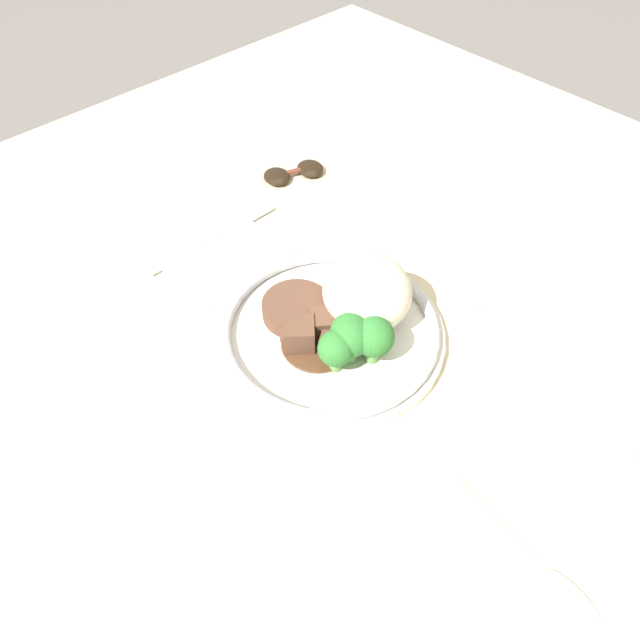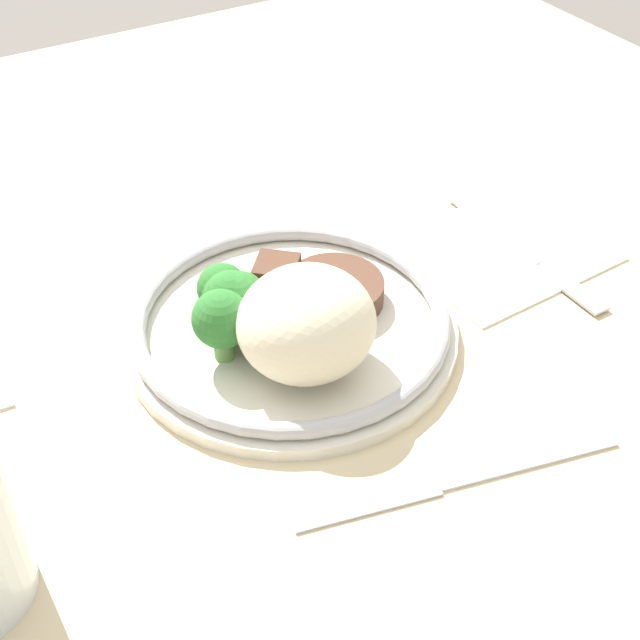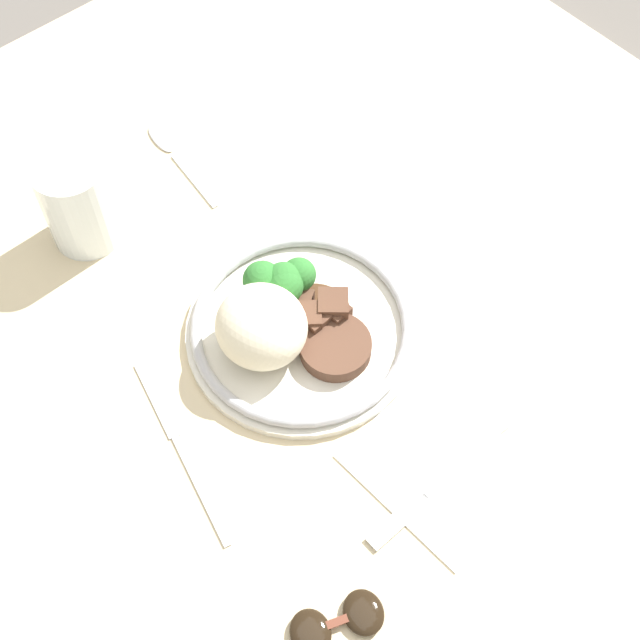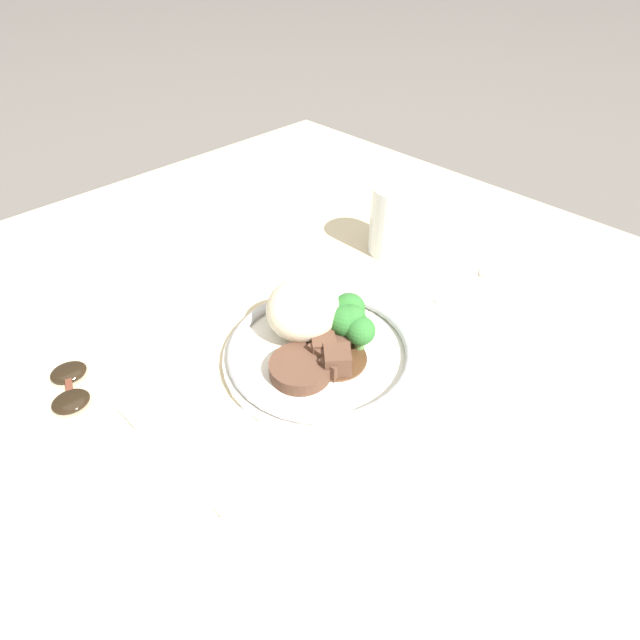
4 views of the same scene
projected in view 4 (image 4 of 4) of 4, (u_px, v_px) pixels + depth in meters
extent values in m
plane|color=#5B5651|center=(302.00, 369.00, 0.66)|extent=(8.00, 8.00, 0.00)
cube|color=beige|center=(302.00, 360.00, 0.65)|extent=(1.20, 1.25, 0.03)
cube|color=white|center=(186.00, 456.00, 0.52)|extent=(0.17, 0.14, 0.00)
cylinder|color=silver|center=(321.00, 355.00, 0.62)|extent=(0.24, 0.24, 0.01)
torus|color=#B2B2B7|center=(321.00, 349.00, 0.62)|extent=(0.23, 0.23, 0.01)
ellipsoid|color=beige|center=(303.00, 309.00, 0.63)|extent=(0.10, 0.09, 0.08)
cylinder|color=brown|center=(300.00, 368.00, 0.59)|extent=(0.07, 0.07, 0.02)
cylinder|color=#51331E|center=(336.00, 358.00, 0.61)|extent=(0.08, 0.08, 0.00)
cube|color=brown|center=(339.00, 360.00, 0.59)|extent=(0.04, 0.04, 0.03)
cube|color=brown|center=(324.00, 350.00, 0.61)|extent=(0.03, 0.03, 0.02)
cube|color=brown|center=(342.00, 344.00, 0.62)|extent=(0.03, 0.03, 0.02)
cube|color=brown|center=(322.00, 352.00, 0.60)|extent=(0.03, 0.03, 0.03)
cube|color=brown|center=(332.00, 366.00, 0.59)|extent=(0.03, 0.03, 0.02)
cube|color=brown|center=(324.00, 347.00, 0.61)|extent=(0.04, 0.04, 0.03)
cylinder|color=#5B8E47|center=(345.00, 336.00, 0.63)|extent=(0.01, 0.01, 0.02)
sphere|color=#2D702D|center=(346.00, 321.00, 0.61)|extent=(0.04, 0.04, 0.04)
cylinder|color=#5B8E47|center=(349.00, 335.00, 0.63)|extent=(0.01, 0.01, 0.02)
sphere|color=#2D702D|center=(350.00, 320.00, 0.62)|extent=(0.04, 0.04, 0.04)
cylinder|color=#5B8E47|center=(360.00, 344.00, 0.62)|extent=(0.01, 0.01, 0.02)
sphere|color=#2D702D|center=(361.00, 331.00, 0.61)|extent=(0.04, 0.04, 0.04)
cylinder|color=#5B8E47|center=(340.00, 338.00, 0.63)|extent=(0.01, 0.01, 0.01)
sphere|color=#2D702D|center=(341.00, 328.00, 0.62)|extent=(0.03, 0.03, 0.03)
cylinder|color=#5B8E47|center=(348.00, 324.00, 0.65)|extent=(0.01, 0.01, 0.02)
sphere|color=#2D702D|center=(349.00, 309.00, 0.63)|extent=(0.04, 0.04, 0.04)
cylinder|color=#F4AD19|center=(394.00, 225.00, 0.79)|extent=(0.07, 0.07, 0.09)
cylinder|color=white|center=(395.00, 220.00, 0.78)|extent=(0.08, 0.08, 0.11)
cube|color=silver|center=(189.00, 477.00, 0.50)|extent=(0.01, 0.11, 0.00)
cube|color=silver|center=(140.00, 423.00, 0.55)|extent=(0.02, 0.07, 0.00)
cube|color=silver|center=(193.00, 314.00, 0.69)|extent=(0.13, 0.04, 0.00)
cube|color=silver|center=(262.00, 290.00, 0.73)|extent=(0.09, 0.03, 0.00)
cube|color=silver|center=(456.00, 289.00, 0.74)|extent=(0.10, 0.02, 0.00)
ellipsoid|color=silver|center=(490.00, 269.00, 0.77)|extent=(0.05, 0.02, 0.01)
ellipsoid|color=black|center=(71.00, 401.00, 0.57)|extent=(0.05, 0.05, 0.01)
ellipsoid|color=black|center=(68.00, 372.00, 0.60)|extent=(0.05, 0.05, 0.01)
cube|color=brown|center=(69.00, 385.00, 0.58)|extent=(0.01, 0.02, 0.00)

